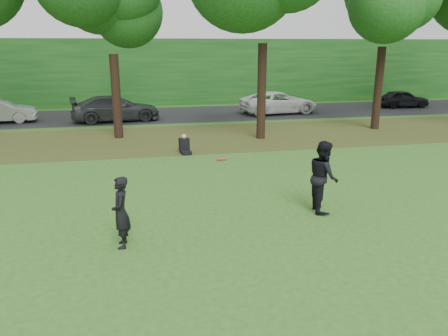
% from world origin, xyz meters
% --- Properties ---
extents(ground, '(120.00, 120.00, 0.00)m').
position_xyz_m(ground, '(0.00, 0.00, 0.00)').
color(ground, '#2C571B').
rests_on(ground, ground).
extents(leaf_litter, '(60.00, 7.00, 0.01)m').
position_xyz_m(leaf_litter, '(0.00, 13.00, 0.01)').
color(leaf_litter, '#4E461B').
rests_on(leaf_litter, ground).
extents(street, '(70.00, 7.00, 0.02)m').
position_xyz_m(street, '(0.00, 21.00, 0.01)').
color(street, black).
rests_on(street, ground).
extents(far_hedge, '(70.00, 3.00, 5.00)m').
position_xyz_m(far_hedge, '(0.00, 27.00, 2.50)').
color(far_hedge, '#134416').
rests_on(far_hedge, ground).
extents(player_left, '(0.40, 0.62, 1.69)m').
position_xyz_m(player_left, '(-2.60, 1.16, 0.85)').
color(player_left, black).
rests_on(player_left, ground).
extents(player_right, '(0.90, 1.09, 2.02)m').
position_xyz_m(player_right, '(2.89, 2.37, 1.01)').
color(player_right, black).
rests_on(player_right, ground).
extents(parked_cars, '(41.03, 4.26, 1.53)m').
position_xyz_m(parked_cars, '(-0.84, 19.87, 0.74)').
color(parked_cars, black).
rests_on(parked_cars, street).
extents(frisbee, '(0.38, 0.36, 0.17)m').
position_xyz_m(frisbee, '(-0.18, 1.50, 1.88)').
color(frisbee, '#FF1545').
rests_on(frisbee, ground).
extents(seated_person, '(0.49, 0.77, 0.83)m').
position_xyz_m(seated_person, '(-0.11, 9.96, 0.31)').
color(seated_person, black).
rests_on(seated_person, ground).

